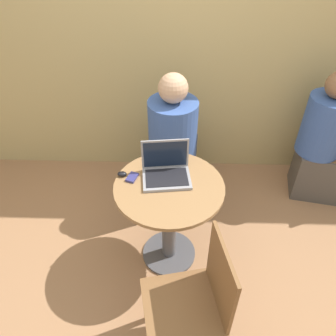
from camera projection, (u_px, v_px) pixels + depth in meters
The scene contains 9 objects.
ground_plane at pixel (169, 253), 2.51m from camera, with size 12.00×12.00×0.00m, color #9E704C.
back_wall at pixel (173, 31), 2.54m from camera, with size 7.00×0.05×2.60m.
round_table at pixel (169, 209), 2.19m from camera, with size 0.70×0.70×0.72m.
laptop at pixel (166, 170), 2.09m from camera, with size 0.33×0.26×0.24m.
cell_phone at pixel (132, 177), 2.10m from camera, with size 0.08×0.10×0.02m.
computer_mouse at pixel (122, 174), 2.11m from camera, with size 0.06×0.04×0.03m.
chair_empty at pixel (194, 303), 1.72m from camera, with size 0.47×0.47×0.89m.
person_seated at pixel (174, 151), 2.70m from camera, with size 0.41×0.60×1.19m.
person_background at pixel (325, 149), 2.75m from camera, with size 0.58×0.43×1.15m.
Camera 1 is at (0.04, -1.50, 2.12)m, focal length 35.00 mm.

